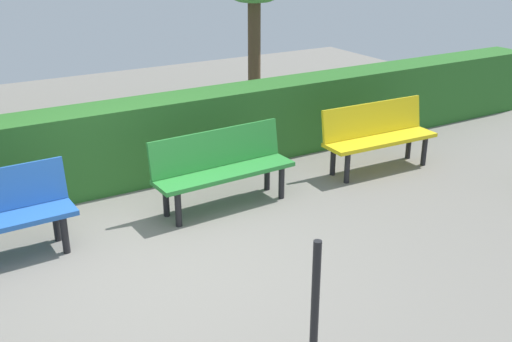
# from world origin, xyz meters

# --- Properties ---
(ground_plane) EXTENTS (16.83, 16.83, 0.00)m
(ground_plane) POSITION_xyz_m (0.00, 0.00, 0.00)
(ground_plane) COLOR gray
(bench_yellow) EXTENTS (1.59, 0.51, 0.86)m
(bench_yellow) POSITION_xyz_m (-3.44, -0.92, 0.48)
(bench_yellow) COLOR yellow
(bench_yellow) RESTS_ON ground_plane
(bench_green) EXTENTS (1.65, 0.52, 0.86)m
(bench_green) POSITION_xyz_m (-1.17, -0.94, 0.48)
(bench_green) COLOR #2D8C38
(bench_green) RESTS_ON ground_plane
(hedge_row) EXTENTS (12.83, 0.60, 1.01)m
(hedge_row) POSITION_xyz_m (-1.08, -2.11, 0.50)
(hedge_row) COLOR #2D6B28
(hedge_row) RESTS_ON ground_plane
(railing_post_mid) EXTENTS (0.06, 0.06, 1.00)m
(railing_post_mid) POSITION_xyz_m (-0.46, 1.83, 0.50)
(railing_post_mid) COLOR black
(railing_post_mid) RESTS_ON ground_plane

